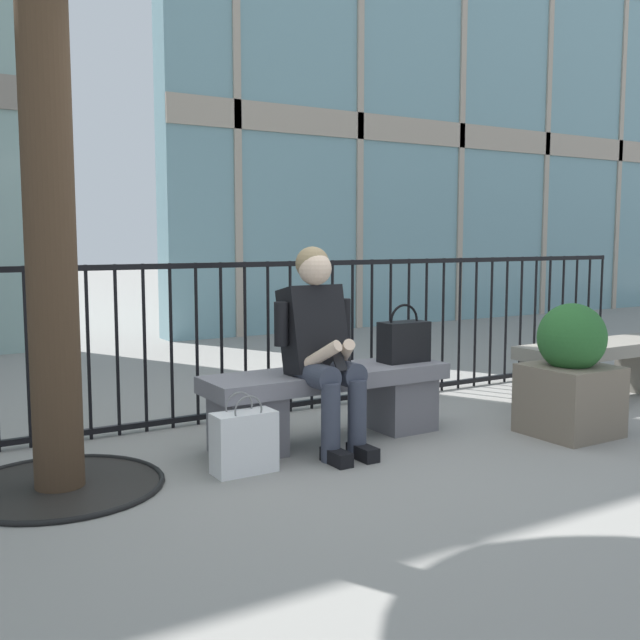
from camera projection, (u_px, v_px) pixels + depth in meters
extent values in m
plane|color=gray|center=(328.00, 440.00, 4.66)|extent=(60.00, 60.00, 0.00)
cube|color=slate|center=(328.00, 377.00, 4.61)|extent=(1.60, 0.44, 0.10)
cube|color=slate|center=(247.00, 425.00, 4.35)|extent=(0.36, 0.37, 0.35)
cube|color=slate|center=(400.00, 403.00, 4.93)|extent=(0.36, 0.37, 0.35)
cylinder|color=#383D4C|center=(312.00, 374.00, 4.34)|extent=(0.15, 0.40, 0.15)
cylinder|color=#383D4C|center=(331.00, 422.00, 4.20)|extent=(0.11, 0.11, 0.45)
cube|color=black|center=(336.00, 457.00, 4.16)|extent=(0.09, 0.22, 0.08)
cylinder|color=#383D4C|center=(338.00, 371.00, 4.43)|extent=(0.15, 0.40, 0.15)
cylinder|color=#383D4C|center=(357.00, 418.00, 4.29)|extent=(0.11, 0.11, 0.45)
cube|color=black|center=(363.00, 452.00, 4.26)|extent=(0.09, 0.22, 0.08)
cube|color=black|center=(313.00, 330.00, 4.48)|extent=(0.36, 0.30, 0.55)
cylinder|color=black|center=(281.00, 324.00, 4.36)|extent=(0.08, 0.08, 0.26)
cylinder|color=beige|center=(321.00, 356.00, 4.26)|extent=(0.16, 0.28, 0.20)
cylinder|color=black|center=(344.00, 320.00, 4.59)|extent=(0.08, 0.08, 0.26)
cylinder|color=beige|center=(344.00, 353.00, 4.35)|extent=(0.16, 0.28, 0.20)
cube|color=black|center=(338.00, 359.00, 4.26)|extent=(0.07, 0.10, 0.13)
sphere|color=beige|center=(315.00, 269.00, 4.42)|extent=(0.20, 0.20, 0.20)
sphere|color=#997F59|center=(312.00, 264.00, 4.44)|extent=(0.20, 0.20, 0.20)
cube|color=black|center=(404.00, 342.00, 4.89)|extent=(0.32, 0.17, 0.27)
torus|color=black|center=(404.00, 321.00, 4.87)|extent=(0.23, 0.02, 0.23)
cube|color=white|center=(244.00, 442.00, 4.00)|extent=(0.34, 0.17, 0.33)
torus|color=slate|center=(248.00, 411.00, 3.93)|extent=(0.16, 0.01, 0.16)
torus|color=slate|center=(239.00, 406.00, 4.03)|extent=(0.16, 0.01, 0.16)
cylinder|color=black|center=(27.00, 358.00, 4.44)|extent=(0.02, 0.02, 1.10)
cylinder|color=black|center=(58.00, 355.00, 4.53)|extent=(0.02, 0.02, 1.10)
cylinder|color=black|center=(88.00, 353.00, 4.62)|extent=(0.02, 0.02, 1.10)
cylinder|color=black|center=(117.00, 351.00, 4.72)|extent=(0.02, 0.02, 1.10)
cylinder|color=black|center=(145.00, 349.00, 4.81)|extent=(0.02, 0.02, 1.10)
cylinder|color=black|center=(171.00, 346.00, 4.91)|extent=(0.02, 0.02, 1.10)
cylinder|color=black|center=(197.00, 344.00, 5.00)|extent=(0.02, 0.02, 1.10)
cylinder|color=black|center=(222.00, 342.00, 5.09)|extent=(0.02, 0.02, 1.10)
cylinder|color=black|center=(245.00, 341.00, 5.19)|extent=(0.02, 0.02, 1.10)
cylinder|color=black|center=(268.00, 339.00, 5.28)|extent=(0.02, 0.02, 1.10)
cylinder|color=black|center=(290.00, 337.00, 5.37)|extent=(0.02, 0.02, 1.10)
cylinder|color=black|center=(312.00, 335.00, 5.47)|extent=(0.02, 0.02, 1.10)
cylinder|color=black|center=(332.00, 334.00, 5.56)|extent=(0.02, 0.02, 1.10)
cylinder|color=black|center=(352.00, 332.00, 5.65)|extent=(0.02, 0.02, 1.10)
cylinder|color=black|center=(372.00, 331.00, 5.75)|extent=(0.02, 0.02, 1.10)
cylinder|color=black|center=(390.00, 329.00, 5.84)|extent=(0.02, 0.02, 1.10)
cylinder|color=black|center=(408.00, 328.00, 5.93)|extent=(0.02, 0.02, 1.10)
cylinder|color=black|center=(426.00, 326.00, 6.03)|extent=(0.02, 0.02, 1.10)
cylinder|color=black|center=(443.00, 325.00, 6.12)|extent=(0.02, 0.02, 1.10)
cylinder|color=black|center=(459.00, 324.00, 6.22)|extent=(0.02, 0.02, 1.10)
cylinder|color=black|center=(475.00, 322.00, 6.31)|extent=(0.02, 0.02, 1.10)
cylinder|color=black|center=(491.00, 321.00, 6.40)|extent=(0.02, 0.02, 1.10)
cylinder|color=black|center=(506.00, 320.00, 6.50)|extent=(0.02, 0.02, 1.10)
cylinder|color=black|center=(521.00, 319.00, 6.59)|extent=(0.02, 0.02, 1.10)
cylinder|color=black|center=(535.00, 318.00, 6.68)|extent=(0.02, 0.02, 1.10)
cylinder|color=black|center=(549.00, 317.00, 6.78)|extent=(0.02, 0.02, 1.10)
cylinder|color=black|center=(562.00, 315.00, 6.87)|extent=(0.02, 0.02, 1.10)
cylinder|color=black|center=(575.00, 314.00, 6.96)|extent=(0.02, 0.02, 1.10)
cylinder|color=black|center=(588.00, 313.00, 7.06)|extent=(0.02, 0.02, 1.10)
cylinder|color=black|center=(600.00, 312.00, 7.15)|extent=(0.02, 0.02, 1.10)
cube|color=black|center=(269.00, 408.00, 5.33)|extent=(7.20, 0.04, 0.04)
cube|color=black|center=(268.00, 264.00, 5.22)|extent=(7.20, 0.04, 0.04)
cylinder|color=black|center=(60.00, 487.00, 3.77)|extent=(1.02, 1.02, 0.01)
torus|color=black|center=(60.00, 486.00, 3.77)|extent=(1.05, 1.05, 0.03)
cylinder|color=#423021|center=(47.00, 147.00, 3.58)|extent=(0.25, 0.25, 3.40)
cube|color=gray|center=(605.00, 348.00, 5.84)|extent=(1.60, 0.44, 0.10)
cube|color=slate|center=(555.00, 384.00, 5.57)|extent=(0.36, 0.37, 0.35)
cube|color=#726656|center=(569.00, 400.00, 4.78)|extent=(0.51, 0.51, 0.45)
ellipsoid|color=#28602B|center=(572.00, 338.00, 4.73)|extent=(0.43, 0.43, 0.44)
cube|color=#729EA8|center=(499.00, 31.00, 11.66)|extent=(11.14, 0.40, 9.00)
cube|color=#AD9E8C|center=(464.00, 18.00, 11.00)|extent=(0.10, 0.04, 9.00)
cube|color=#AD9E8C|center=(551.00, 36.00, 11.96)|extent=(0.10, 0.04, 9.00)
cube|color=#AD9E8C|center=(624.00, 51.00, 12.93)|extent=(0.10, 0.04, 9.00)
cube|color=#AD9E8C|center=(506.00, 140.00, 11.67)|extent=(11.14, 0.04, 0.36)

